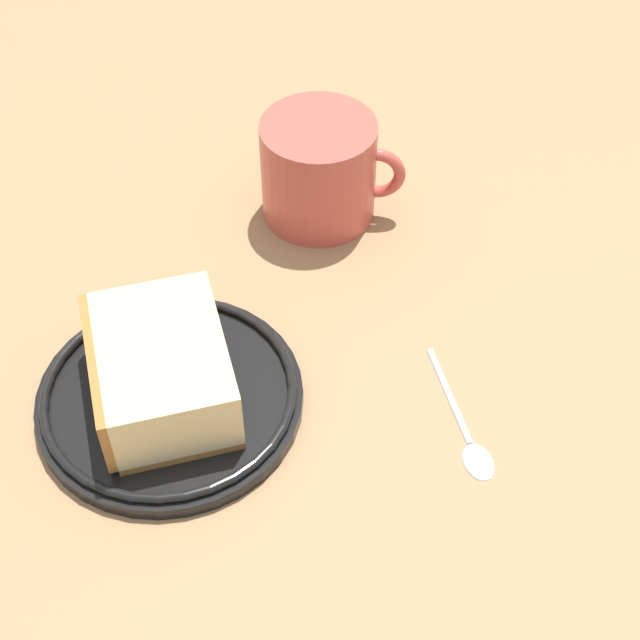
{
  "coord_description": "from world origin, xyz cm",
  "views": [
    {
      "loc": [
        7.21,
        -43.42,
        52.69
      ],
      "look_at": [
        8.36,
        1.08,
        3.0
      ],
      "focal_mm": 53.04,
      "sensor_mm": 36.0,
      "label": 1
    }
  ],
  "objects_px": {
    "small_plate": "(170,396)",
    "teaspoon": "(469,438)",
    "tea_mug": "(320,169)",
    "cake_slice": "(161,370)"
  },
  "relations": [
    {
      "from": "small_plate",
      "to": "teaspoon",
      "type": "height_order",
      "value": "small_plate"
    },
    {
      "from": "tea_mug",
      "to": "cake_slice",
      "type": "bearing_deg",
      "value": -119.12
    },
    {
      "from": "small_plate",
      "to": "tea_mug",
      "type": "height_order",
      "value": "tea_mug"
    },
    {
      "from": "cake_slice",
      "to": "tea_mug",
      "type": "relative_size",
      "value": 1.14
    },
    {
      "from": "tea_mug",
      "to": "teaspoon",
      "type": "bearing_deg",
      "value": -68.22
    },
    {
      "from": "cake_slice",
      "to": "teaspoon",
      "type": "height_order",
      "value": "cake_slice"
    },
    {
      "from": "tea_mug",
      "to": "teaspoon",
      "type": "relative_size",
      "value": 1.02
    },
    {
      "from": "cake_slice",
      "to": "small_plate",
      "type": "bearing_deg",
      "value": 13.75
    },
    {
      "from": "cake_slice",
      "to": "tea_mug",
      "type": "xyz_separation_m",
      "value": [
        0.11,
        0.2,
        0.01
      ]
    },
    {
      "from": "small_plate",
      "to": "tea_mug",
      "type": "xyz_separation_m",
      "value": [
        0.11,
        0.2,
        0.04
      ]
    }
  ]
}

